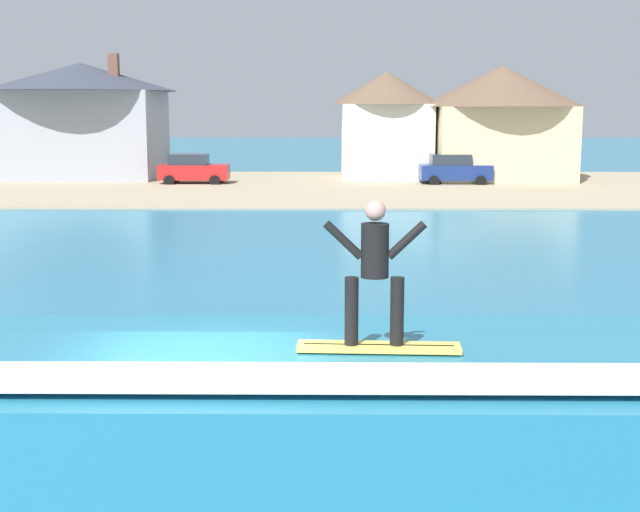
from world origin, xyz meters
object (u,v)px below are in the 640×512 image
house_small_cottage (386,121)px  wave_crest (316,417)px  house_with_chimney (82,113)px  car_far_shore (454,169)px  house_gabled_white (501,116)px  surfboard (379,347)px  surfer (375,265)px  car_near_shore (193,169)px

house_small_cottage → wave_crest: bearing=-94.6°
house_with_chimney → car_far_shore: bearing=-10.7°
wave_crest → house_gabled_white: 47.74m
house_with_chimney → house_gabled_white: bearing=-3.0°
surfboard → house_small_cottage: size_ratio=0.27×
surfboard → house_gabled_white: 47.94m
house_with_chimney → surfboard: bearing=-70.9°
wave_crest → surfboard: bearing=-30.5°
house_gabled_white → house_small_cottage: house_gabled_white is taller
surfer → house_small_cottage: bearing=86.2°
surfboard → house_small_cottage: house_small_cottage is taller
house_gabled_white → car_near_shore: bearing=-170.8°
car_near_shore → car_far_shore: bearing=-0.0°
surfer → car_far_shore: surfer is taller
house_gabled_white → surfboard: bearing=-102.4°
car_near_shore → house_small_cottage: size_ratio=0.59×
car_far_shore → house_gabled_white: bearing=43.1°
car_far_shore → surfboard: bearing=-99.1°
surfer → house_with_chimney: (-16.58, 48.17, 1.42)m
surfboard → house_gabled_white: bearing=77.6°
car_far_shore → house_small_cottage: house_small_cottage is taller
wave_crest → house_small_cottage: house_small_cottage is taller
surfer → car_far_shore: size_ratio=0.40×
house_gabled_white → surfer: bearing=-102.4°
wave_crest → house_gabled_white: house_gabled_white is taller
surfboard → house_small_cottage: bearing=86.3°
house_with_chimney → house_gabled_white: size_ratio=1.21×
surfboard → car_near_shore: (-8.81, 43.70, -0.92)m
surfer → car_near_shore: surfer is taller
surfboard → car_far_shore: (6.97, 43.69, -0.92)m
car_near_shore → house_small_cottage: (11.90, 3.81, 2.84)m
wave_crest → house_with_chimney: size_ratio=0.77×
wave_crest → car_near_shore: car_near_shore is taller
car_near_shore → car_far_shore: 15.78m
car_near_shore → car_far_shore: same height
wave_crest → house_gabled_white: size_ratio=0.93×
house_with_chimney → house_gabled_white: 26.93m
surfer → house_gabled_white: house_gabled_white is taller
car_near_shore → surfer: bearing=-78.7°
surfboard → surfer: bearing=-174.5°
car_far_shore → house_with_chimney: bearing=169.3°
wave_crest → car_far_shore: bearing=79.9°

